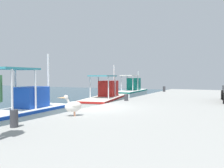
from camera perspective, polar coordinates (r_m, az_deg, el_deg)
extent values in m
cube|color=#9E9E99|center=(10.06, 19.77, -9.20)|extent=(36.00, 10.00, 0.80)
cube|color=white|center=(10.99, -20.95, -8.00)|extent=(4.84, 1.91, 0.91)
cube|color=#1947B7|center=(10.93, -20.97, -6.07)|extent=(4.88, 1.96, 0.12)
cube|color=#1947B7|center=(11.30, -18.90, -3.01)|extent=(1.38, 1.06, 0.93)
cylinder|color=silver|center=(9.68, -23.03, -1.63)|extent=(0.08, 0.08, 1.69)
cylinder|color=silver|center=(10.60, -18.00, -1.27)|extent=(0.08, 0.08, 1.69)
cylinder|color=silver|center=(11.40, -22.35, -1.10)|extent=(0.08, 0.08, 1.69)
cube|color=teal|center=(10.53, -22.73, 3.46)|extent=(1.99, 1.32, 0.08)
cylinder|color=silver|center=(12.16, -15.17, 1.12)|extent=(0.10, 0.10, 2.52)
torus|color=orange|center=(11.70, -20.80, -2.87)|extent=(0.54, 0.13, 0.54)
cube|color=silver|center=(17.16, -1.58, -4.47)|extent=(6.65, 3.07, 0.81)
cube|color=red|center=(17.13, -1.58, -3.39)|extent=(6.70, 3.12, 0.12)
cube|color=red|center=(17.85, -0.83, -1.06)|extent=(1.98, 1.43, 1.15)
cylinder|color=silver|center=(15.51, -0.86, -0.91)|extent=(0.08, 0.08, 1.48)
cylinder|color=silver|center=(15.91, -5.31, -0.84)|extent=(0.08, 0.08, 1.48)
cylinder|color=silver|center=(17.18, 0.75, -0.63)|extent=(0.08, 0.08, 1.48)
cylinder|color=silver|center=(17.54, -3.32, -0.58)|extent=(0.08, 0.08, 1.48)
cube|color=teal|center=(16.50, -2.17, 1.98)|extent=(2.81, 1.84, 0.08)
cylinder|color=silver|center=(19.37, 0.48, 1.05)|extent=(0.10, 0.10, 2.42)
torus|color=orange|center=(18.14, -2.54, -1.02)|extent=(0.55, 0.20, 0.54)
cube|color=white|center=(25.06, 4.74, -2.44)|extent=(6.33, 2.10, 0.82)
cube|color=#0F7260|center=(25.03, 4.74, -1.69)|extent=(6.37, 2.14, 0.12)
cube|color=#0F7260|center=(25.74, 5.31, 0.02)|extent=(1.80, 1.15, 1.28)
cylinder|color=silver|center=(23.47, 5.06, 0.12)|extent=(0.08, 0.08, 1.52)
cylinder|color=silver|center=(23.88, 2.28, 0.16)|extent=(0.08, 0.08, 1.52)
cylinder|color=silver|center=(25.07, 6.28, 0.23)|extent=(0.08, 0.08, 1.52)
cylinder|color=silver|center=(25.46, 3.65, 0.27)|extent=(0.08, 0.08, 1.52)
cube|color=silver|center=(24.45, 4.33, 2.07)|extent=(2.60, 1.42, 0.08)
cylinder|color=silver|center=(27.22, 6.34, 0.92)|extent=(0.10, 0.10, 2.04)
torus|color=orange|center=(25.96, 4.11, 0.04)|extent=(0.54, 0.13, 0.54)
cylinder|color=tan|center=(9.18, -9.19, -6.95)|extent=(0.04, 0.04, 0.22)
cylinder|color=tan|center=(9.07, -8.97, -7.06)|extent=(0.04, 0.04, 0.22)
ellipsoid|color=white|center=(9.07, -9.39, -5.46)|extent=(0.70, 0.64, 0.40)
ellipsoid|color=silver|center=(9.08, -9.09, -5.07)|extent=(0.66, 0.62, 0.28)
cylinder|color=white|center=(8.99, -10.56, -4.12)|extent=(0.21, 0.19, 0.27)
sphere|color=white|center=(8.96, -11.07, -3.12)|extent=(0.22, 0.22, 0.16)
cone|color=#F2B272|center=(8.91, -12.32, -3.29)|extent=(0.28, 0.24, 0.07)
cylinder|color=black|center=(16.93, 25.22, -2.39)|extent=(0.61, 0.22, 0.60)
cylinder|color=#333338|center=(7.64, -22.64, -7.75)|extent=(0.24, 0.24, 0.52)
cylinder|color=#333338|center=(14.56, 3.46, -3.28)|extent=(0.24, 0.24, 0.40)
cylinder|color=#333338|center=(23.37, 12.51, -1.20)|extent=(0.24, 0.24, 0.52)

